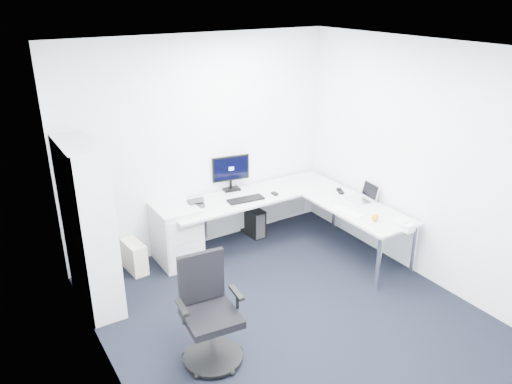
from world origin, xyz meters
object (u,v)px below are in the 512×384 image
l_desk (268,228)px  monitor (231,173)px  bookshelf (88,227)px  task_chair (211,315)px  laptop (358,193)px

l_desk → monitor: bearing=105.9°
bookshelf → task_chair: size_ratio=1.78×
laptop → monitor: bearing=141.8°
monitor → bookshelf: bearing=-155.1°
bookshelf → laptop: (3.17, -0.59, -0.11)m
l_desk → task_chair: 2.11m
task_chair → laptop: (2.54, 0.90, 0.29)m
task_chair → laptop: bearing=25.2°
l_desk → bookshelf: (-2.17, 0.05, 0.56)m
bookshelf → laptop: 3.23m
bookshelf → task_chair: 1.66m
bookshelf → monitor: (2.00, 0.57, 0.02)m
monitor → laptop: monitor is taller
bookshelf → l_desk: bearing=-1.3°
l_desk → bookshelf: bearing=178.7°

